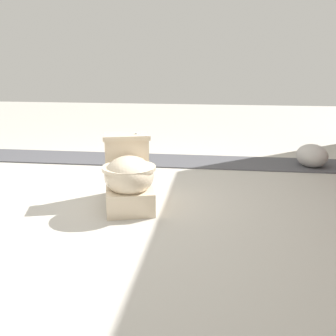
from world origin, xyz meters
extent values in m
plane|color=#B7B2A8|center=(0.00, 0.00, 0.00)|extent=(14.00, 14.00, 0.00)
cube|color=#4C4C51|center=(-1.39, 0.50, 0.01)|extent=(0.56, 8.00, 0.01)
cube|color=beige|center=(-0.04, 0.26, 0.09)|extent=(0.67, 0.49, 0.17)
ellipsoid|color=beige|center=(0.06, 0.29, 0.26)|extent=(0.52, 0.47, 0.28)
cylinder|color=beige|center=(0.06, 0.29, 0.32)|extent=(0.48, 0.48, 0.03)
cube|color=beige|center=(-0.24, 0.20, 0.32)|extent=(0.27, 0.38, 0.30)
cube|color=beige|center=(-0.24, 0.20, 0.49)|extent=(0.30, 0.41, 0.04)
cylinder|color=silver|center=(-0.26, 0.28, 0.51)|extent=(0.02, 0.02, 0.01)
ellipsoid|color=#B7B2AD|center=(-1.34, 1.88, 0.12)|extent=(0.44, 0.43, 0.24)
camera|label=1|loc=(2.73, 0.92, 1.07)|focal=42.00mm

